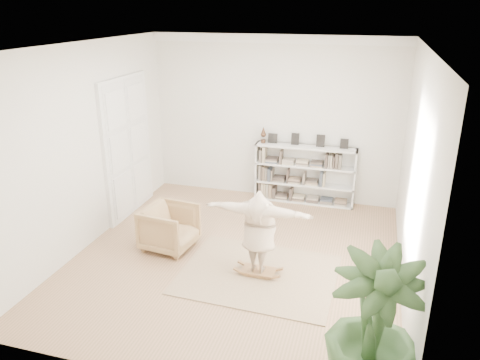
# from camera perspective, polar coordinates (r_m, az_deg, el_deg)

# --- Properties ---
(floor) EXTENTS (6.00, 6.00, 0.00)m
(floor) POSITION_cam_1_polar(r_m,az_deg,el_deg) (8.34, -0.51, -9.42)
(floor) COLOR #906F4A
(floor) RESTS_ON ground
(room_shell) EXTENTS (6.00, 6.00, 6.00)m
(room_shell) POSITION_cam_1_polar(r_m,az_deg,el_deg) (10.09, 4.42, 16.81)
(room_shell) COLOR silver
(room_shell) RESTS_ON floor
(doors) EXTENTS (0.09, 1.78, 2.92)m
(doors) POSITION_cam_1_polar(r_m,az_deg,el_deg) (9.89, -13.52, 3.78)
(doors) COLOR white
(doors) RESTS_ON floor
(bookshelf) EXTENTS (2.20, 0.35, 1.64)m
(bookshelf) POSITION_cam_1_polar(r_m,az_deg,el_deg) (10.44, 7.84, 0.62)
(bookshelf) COLOR silver
(bookshelf) RESTS_ON floor
(armchair) EXTENTS (0.98, 0.96, 0.80)m
(armchair) POSITION_cam_1_polar(r_m,az_deg,el_deg) (8.56, -8.58, -5.75)
(armchair) COLOR tan
(armchair) RESTS_ON floor
(rug) EXTENTS (2.57, 2.08, 0.02)m
(rug) POSITION_cam_1_polar(r_m,az_deg,el_deg) (7.86, 2.24, -11.40)
(rug) COLOR tan
(rug) RESTS_ON floor
(rocker_board) EXTENTS (0.55, 0.34, 0.11)m
(rocker_board) POSITION_cam_1_polar(r_m,az_deg,el_deg) (7.82, 2.25, -11.02)
(rocker_board) COLOR olive
(rocker_board) RESTS_ON rug
(person) EXTENTS (1.74, 0.53, 1.40)m
(person) POSITION_cam_1_polar(r_m,az_deg,el_deg) (7.45, 2.33, -6.01)
(person) COLOR beige
(person) RESTS_ON rocker_board
(houseplant) EXTENTS (1.12, 1.12, 1.81)m
(houseplant) POSITION_cam_1_polar(r_m,az_deg,el_deg) (5.46, 15.90, -17.14)
(houseplant) COLOR #34552A
(houseplant) RESTS_ON floor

